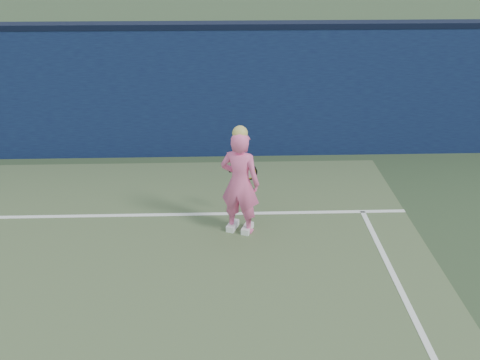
{
  "coord_description": "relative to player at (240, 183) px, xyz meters",
  "views": [
    {
      "loc": [
        2.57,
        -3.1,
        4.23
      ],
      "look_at": [
        2.78,
        3.52,
        0.86
      ],
      "focal_mm": 38.0,
      "sensor_mm": 36.0,
      "label": 1
    }
  ],
  "objects": [
    {
      "name": "backstop_wall",
      "position": [
        -2.78,
        2.98,
        0.43
      ],
      "size": [
        24.0,
        0.4,
        2.5
      ],
      "primitive_type": "cube",
      "color": "#0C1338",
      "rests_on": "ground"
    },
    {
      "name": "racket",
      "position": [
        0.13,
        0.39,
        -0.01
      ],
      "size": [
        0.45,
        0.31,
        0.27
      ],
      "rotation": [
        0.0,
        0.0,
        -0.67
      ],
      "color": "black",
      "rests_on": "ground"
    },
    {
      "name": "player",
      "position": [
        0.0,
        0.0,
        0.0
      ],
      "size": [
        0.69,
        0.58,
        1.71
      ],
      "rotation": [
        0.0,
        0.0,
        2.77
      ],
      "color": "pink",
      "rests_on": "ground"
    },
    {
      "name": "wall_cap",
      "position": [
        -2.78,
        2.98,
        1.73
      ],
      "size": [
        24.0,
        0.42,
        0.1
      ],
      "primitive_type": "cube",
      "color": "black",
      "rests_on": "backstop_wall"
    }
  ]
}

